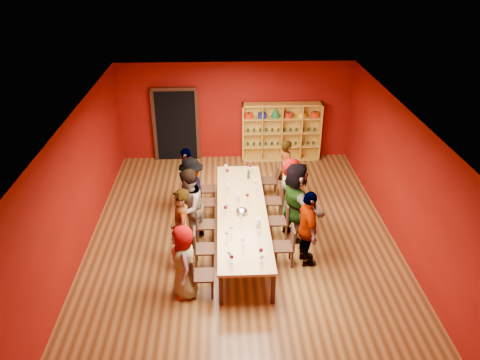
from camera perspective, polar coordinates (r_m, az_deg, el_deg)
name	(u,v)px	position (r m, az deg, el deg)	size (l,w,h in m)	color
room_shell	(242,181)	(10.16, 0.25, -0.10)	(7.10, 9.10, 3.04)	brown
tasting_table	(242,212)	(10.56, 0.24, -3.95)	(1.10, 4.50, 0.75)	tan
doorway	(176,125)	(14.42, -7.79, 6.69)	(1.40, 0.17, 2.30)	black
shelving_unit	(281,129)	(14.41, 5.04, 6.23)	(2.40, 0.40, 1.80)	gold
chair_person_left_0	(199,273)	(9.18, -5.02, -11.20)	(0.42, 0.42, 0.89)	black
person_left_0	(184,262)	(9.02, -6.86, -9.86)	(0.75, 0.41, 1.54)	#5A8BB9
chair_person_left_1	(200,247)	(9.85, -4.85, -8.09)	(0.42, 0.42, 0.89)	black
person_left_1	(181,230)	(9.63, -7.15, -6.07)	(0.67, 0.49, 1.84)	#BD7F87
chair_person_left_2	(202,222)	(10.61, -4.68, -5.16)	(0.42, 0.42, 0.89)	black
person_left_2	(188,207)	(10.42, -6.31, -3.32)	(0.87, 0.48, 1.80)	pink
chair_person_left_3	(203,200)	(11.45, -4.53, -2.49)	(0.42, 0.42, 0.89)	black
person_left_3	(192,189)	(11.31, -5.87, -1.15)	(1.04, 0.43, 1.61)	#504F54
chair_person_left_4	(204,187)	(12.05, -4.44, -0.84)	(0.42, 0.42, 0.89)	black
person_left_4	(187,177)	(11.93, -6.44, 0.39)	(0.93, 0.42, 1.59)	#5670B1
chair_person_right_1	(287,244)	(9.94, 5.79, -7.76)	(0.42, 0.42, 0.89)	black
person_right_1	(308,229)	(9.80, 8.27, -5.92)	(1.01, 0.46, 1.73)	#535258
chair_person_right_2	(282,218)	(10.76, 5.10, -4.69)	(0.42, 0.42, 0.89)	black
person_right_2	(296,201)	(10.57, 6.80, -2.61)	(1.74, 0.50, 1.88)	#D48E90
chair_person_right_3	(277,199)	(11.52, 4.55, -2.27)	(0.42, 0.42, 0.89)	black
person_right_3	(290,188)	(11.42, 6.08, -1.00)	(0.76, 0.42, 1.56)	#C98792
chair_person_right_4	(273,178)	(12.46, 4.00, 0.20)	(0.42, 0.42, 0.89)	black
person_right_4	(286,168)	(12.37, 5.65, 1.46)	(0.58, 0.42, 1.59)	#4B4B50
wine_glass_0	(227,171)	(11.92, -1.55, 1.14)	(0.09, 0.09, 0.22)	white
wine_glass_1	(229,188)	(11.17, -1.37, -0.92)	(0.08, 0.08, 0.19)	white
wine_glass_2	(226,166)	(12.16, -1.75, 1.68)	(0.08, 0.08, 0.21)	white
wine_glass_3	(261,251)	(9.02, 2.57, -8.59)	(0.09, 0.09, 0.22)	white
wine_glass_4	(228,186)	(11.23, -1.49, -0.68)	(0.08, 0.08, 0.21)	white
wine_glass_5	(232,257)	(8.87, -1.01, -9.39)	(0.08, 0.08, 0.20)	white
wine_glass_6	(249,169)	(12.00, 1.12, 1.33)	(0.09, 0.09, 0.21)	white
wine_glass_7	(227,233)	(9.53, -1.61, -6.52)	(0.07, 0.07, 0.18)	white
wine_glass_8	(255,182)	(11.41, 1.85, -0.24)	(0.08, 0.08, 0.19)	white
wine_glass_9	(250,166)	(12.16, 1.21, 1.71)	(0.09, 0.09, 0.22)	white
wine_glass_10	(256,189)	(11.10, 1.97, -1.04)	(0.09, 0.09, 0.21)	white
wine_glass_11	(247,195)	(10.82, 0.90, -1.89)	(0.08, 0.08, 0.20)	white
wine_glass_12	(243,240)	(9.33, 0.35, -7.30)	(0.08, 0.08, 0.19)	white
wine_glass_13	(231,228)	(9.67, -1.07, -5.86)	(0.08, 0.08, 0.20)	white
wine_glass_14	(257,225)	(9.80, 2.13, -5.46)	(0.07, 0.07, 0.18)	white
wine_glass_15	(228,205)	(10.47, -1.50, -3.10)	(0.07, 0.07, 0.18)	white
wine_glass_16	(225,208)	(10.33, -1.79, -3.39)	(0.09, 0.09, 0.22)	white
wine_glass_17	(229,253)	(8.97, -1.31, -8.92)	(0.08, 0.08, 0.19)	white
wine_glass_18	(241,217)	(10.04, 0.08, -4.55)	(0.07, 0.07, 0.18)	white
wine_glass_19	(262,257)	(8.90, 2.68, -9.35)	(0.07, 0.07, 0.19)	white
wine_glass_20	(259,232)	(9.56, 2.38, -6.35)	(0.08, 0.08, 0.20)	white
spittoon_bowl	(242,211)	(10.38, 0.21, -3.81)	(0.26, 0.26, 0.15)	#B9BCC1
carafe_a	(238,198)	(10.81, -0.22, -2.17)	(0.12, 0.12, 0.23)	white
carafe_b	(258,224)	(9.87, 2.24, -5.33)	(0.10, 0.10, 0.26)	white
wine_bottle	(248,175)	(11.83, 1.04, 0.64)	(0.09, 0.09, 0.27)	#133618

